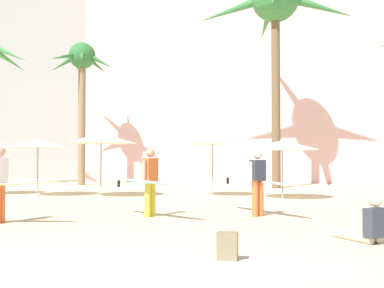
% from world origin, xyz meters
% --- Properties ---
extents(hotel_pink, '(21.30, 8.98, 19.71)m').
position_xyz_m(hotel_pink, '(2.03, 27.50, 9.85)').
color(hotel_pink, beige).
rests_on(hotel_pink, ground).
extents(hotel_tower_gray, '(19.14, 10.21, 27.59)m').
position_xyz_m(hotel_tower_gray, '(-7.65, 31.84, 13.80)').
color(hotel_tower_gray, gray).
rests_on(hotel_tower_gray, ground).
extents(palm_tree_far_left, '(4.05, 3.99, 8.01)m').
position_xyz_m(palm_tree_far_left, '(-7.45, 19.48, 6.41)').
color(palm_tree_far_left, '#896B4C').
rests_on(palm_tree_far_left, ground).
extents(palm_tree_center, '(8.04, 7.85, 10.79)m').
position_xyz_m(palm_tree_center, '(3.20, 18.25, 9.04)').
color(palm_tree_center, brown).
rests_on(palm_tree_center, ground).
extents(cafe_umbrella_0, '(2.68, 2.68, 2.16)m').
position_xyz_m(cafe_umbrella_0, '(3.18, 12.19, 1.98)').
color(cafe_umbrella_0, gray).
rests_on(cafe_umbrella_0, ground).
extents(cafe_umbrella_1, '(2.21, 2.21, 2.44)m').
position_xyz_m(cafe_umbrella_1, '(0.52, 12.98, 2.24)').
color(cafe_umbrella_1, gray).
rests_on(cafe_umbrella_1, ground).
extents(cafe_umbrella_2, '(2.49, 2.49, 2.28)m').
position_xyz_m(cafe_umbrella_2, '(-6.32, 12.10, 2.09)').
color(cafe_umbrella_2, gray).
rests_on(cafe_umbrella_2, ground).
extents(cafe_umbrella_5, '(2.76, 2.76, 2.46)m').
position_xyz_m(cafe_umbrella_5, '(-3.75, 12.17, 2.27)').
color(cafe_umbrella_5, gray).
rests_on(cafe_umbrella_5, ground).
extents(beach_towel, '(1.94, 0.96, 0.01)m').
position_xyz_m(beach_towel, '(2.49, 1.44, 0.01)').
color(beach_towel, white).
rests_on(beach_towel, ground).
extents(backpack, '(0.31, 0.26, 0.42)m').
position_xyz_m(backpack, '(1.78, 1.82, 0.20)').
color(backpack, '#756547').
rests_on(backpack, ground).
extents(person_near_right, '(2.50, 1.82, 1.76)m').
position_xyz_m(person_near_right, '(-0.48, 6.42, 0.94)').
color(person_near_right, gold).
rests_on(person_near_right, ground).
extents(person_far_left, '(2.39, 2.64, 1.71)m').
position_xyz_m(person_far_left, '(2.24, 7.12, 0.92)').
color(person_far_left, orange).
rests_on(person_far_left, ground).
extents(person_mid_left, '(0.88, 1.04, 0.89)m').
position_xyz_m(person_mid_left, '(4.14, 3.62, 0.30)').
color(person_mid_left, beige).
rests_on(person_mid_left, ground).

